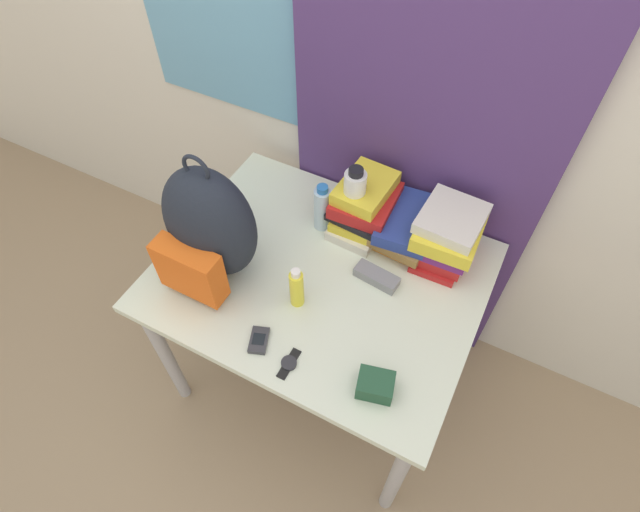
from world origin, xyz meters
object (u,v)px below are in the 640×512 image
book_stack_right (447,236)px  sports_bottle (354,203)px  book_stack_left (364,205)px  sunscreen_bottle (297,288)px  wristwatch (289,363)px  sunglasses_case (377,277)px  cell_phone (259,340)px  backpack (208,228)px  book_stack_center (408,229)px  camera_pouch (375,385)px  water_bottle (322,208)px

book_stack_right → sports_bottle: bearing=-172.4°
book_stack_left → sports_bottle: bearing=-114.8°
sunscreen_bottle → wristwatch: size_ratio=1.60×
sunglasses_case → cell_phone: bearing=-120.7°
backpack → book_stack_right: 0.77m
book_stack_left → book_stack_right: book_stack_right is taller
sunglasses_case → wristwatch: sunglasses_case is taller
book_stack_left → book_stack_right: bearing=-0.9°
wristwatch → book_stack_center: bearing=78.1°
wristwatch → book_stack_right: bearing=66.4°
camera_pouch → book_stack_left: bearing=117.6°
backpack → book_stack_right: (0.65, 0.40, -0.10)m
backpack → camera_pouch: (0.64, -0.15, -0.17)m
backpack → wristwatch: 0.48m
book_stack_center → cell_phone: bearing=-112.7°
camera_pouch → book_stack_right: bearing=89.3°
backpack → wristwatch: backpack is taller
sunscreen_bottle → camera_pouch: 0.38m
book_stack_left → book_stack_center: bearing=0.1°
water_bottle → sunscreen_bottle: bearing=-76.2°
book_stack_left → sunglasses_case: 0.26m
book_stack_right → cell_phone: 0.70m
book_stack_center → camera_pouch: (0.13, -0.56, -0.03)m
water_bottle → sunglasses_case: size_ratio=1.24×
sports_bottle → cell_phone: 0.55m
cell_phone → sunscreen_bottle: bearing=79.7°
book_stack_right → sunglasses_case: (-0.16, -0.20, -0.08)m
cell_phone → sunglasses_case: sunglasses_case is taller
book_stack_left → camera_pouch: (0.29, -0.56, -0.06)m
camera_pouch → wristwatch: 0.26m
backpack → sports_bottle: backpack is taller
water_bottle → sports_bottle: sports_bottle is taller
book_stack_center → water_bottle: water_bottle is taller
cell_phone → sunglasses_case: bearing=59.3°
sports_bottle → camera_pouch: sports_bottle is taller
book_stack_center → water_bottle: size_ratio=1.46×
cell_phone → book_stack_center: bearing=67.3°
book_stack_center → sports_bottle: sports_bottle is taller
book_stack_right → sunglasses_case: size_ratio=1.61×
water_bottle → sunglasses_case: bearing=-26.0°
sunglasses_case → wristwatch: size_ratio=1.50×
book_stack_center → sunglasses_case: size_ratio=1.81×
book_stack_right → cell_phone: bearing=-123.3°
water_bottle → book_stack_right: bearing=9.5°
backpack → book_stack_center: backpack is taller
sunglasses_case → camera_pouch: 0.38m
sports_bottle → sunglasses_case: (0.17, -0.16, -0.12)m
book_stack_left → camera_pouch: bearing=-62.4°
book_stack_left → water_bottle: 0.15m
book_stack_left → sunglasses_case: bearing=-55.3°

